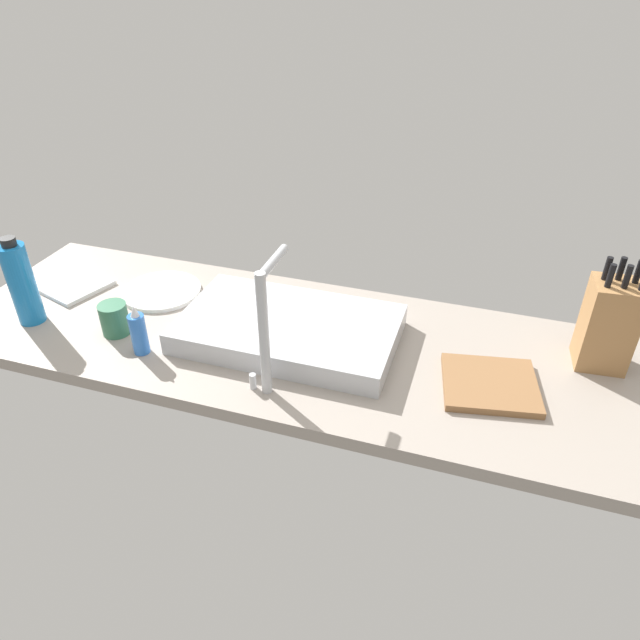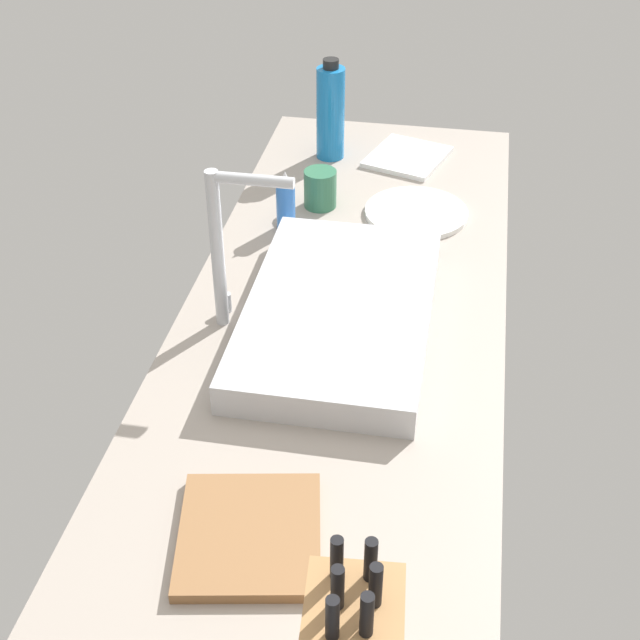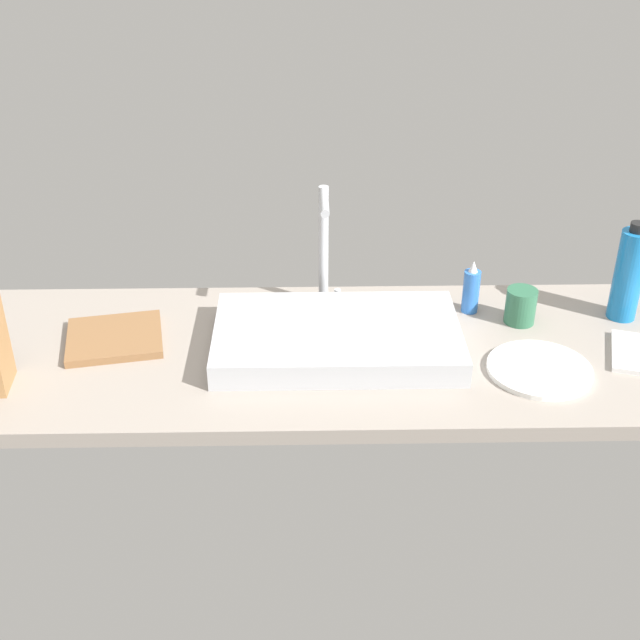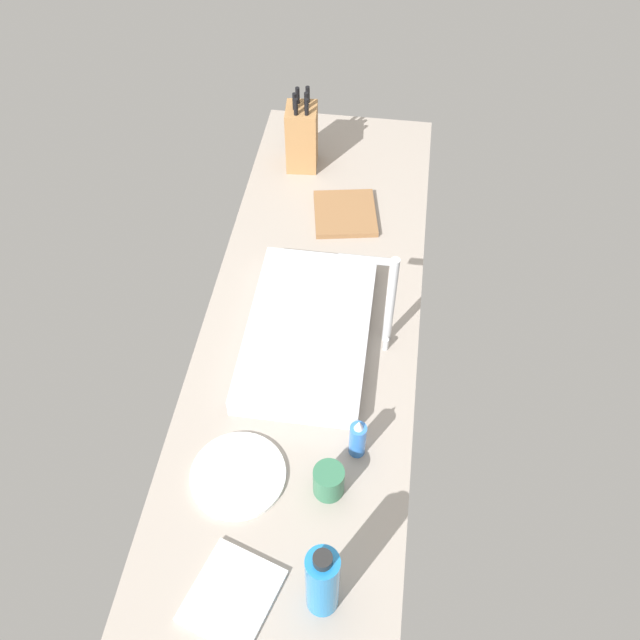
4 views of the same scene
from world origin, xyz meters
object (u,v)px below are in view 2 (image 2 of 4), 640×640
Objects in this scene: soap_bottle at (286,204)px; water_bottle at (331,112)px; coffee_mug at (320,189)px; cutting_board at (250,534)px; dish_towel at (407,157)px; sink_basin at (339,313)px; faucet at (225,238)px; dinner_plate at (416,213)px.

soap_bottle is 37.12cm from water_bottle.
soap_bottle is at bearing 153.47° from coffee_mug.
soap_bottle is at bearing 8.52° from cutting_board.
coffee_mug is at bearing -175.45° from water_bottle.
water_bottle is at bearing -5.49° from soap_bottle.
dish_towel is 32.35cm from coffee_mug.
cutting_board is at bearing 175.26° from sink_basin.
faucet reaches higher than dish_towel.
sink_basin is 37.56cm from soap_bottle.
dinner_plate is (-25.82, -23.85, -11.04)cm from water_bottle.
faucet is 58.24cm from dinner_plate.
cutting_board is (-51.56, 4.27, -2.06)cm from sink_basin.
dinner_plate is at bearing -8.70° from cutting_board.
dinner_plate is at bearing -68.67° from soap_bottle.
faucet reaches higher than water_bottle.
sink_basin is at bearing 166.76° from dinner_plate.
faucet is 54.36cm from cutting_board.
dish_towel is 2.23× the size of coffee_mug.
sink_basin is 71.69cm from water_bottle.
cutting_board is 96.33cm from coffee_mug.
soap_bottle is at bearing -4.54° from faucet.
cutting_board is 2.49× the size of coffee_mug.
cutting_board is 96.72cm from dinner_plate.
sink_basin is at bearing -82.88° from faucet.
water_bottle is at bearing 95.28° from dish_towel.
cutting_board is at bearing -175.66° from water_bottle.
dish_towel is (1.77, -19.14, -11.04)cm from water_bottle.
dinner_plate is at bearing -32.99° from faucet.
dinner_plate is (95.61, -14.64, -0.30)cm from cutting_board.
water_bottle is 1.08× the size of dinner_plate.
soap_bottle reaches higher than sink_basin.
dish_towel is at bearing -4.51° from sink_basin.
sink_basin is 45.92cm from coffee_mug.
faucet is at bearing 17.60° from cutting_board.
water_bottle is at bearing 42.73° from dinner_plate.
soap_bottle reaches higher than dish_towel.
dinner_plate is (10.68, -27.36, -5.32)cm from soap_bottle.
soap_bottle is (33.37, 17.00, 2.97)cm from sink_basin.
coffee_mug is (44.44, 11.47, 1.36)cm from sink_basin.
dinner_plate is (46.53, -30.21, -17.73)cm from faucet.
coffee_mug is at bearing 4.28° from cutting_board.
dish_towel is at bearing -32.19° from coffee_mug.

